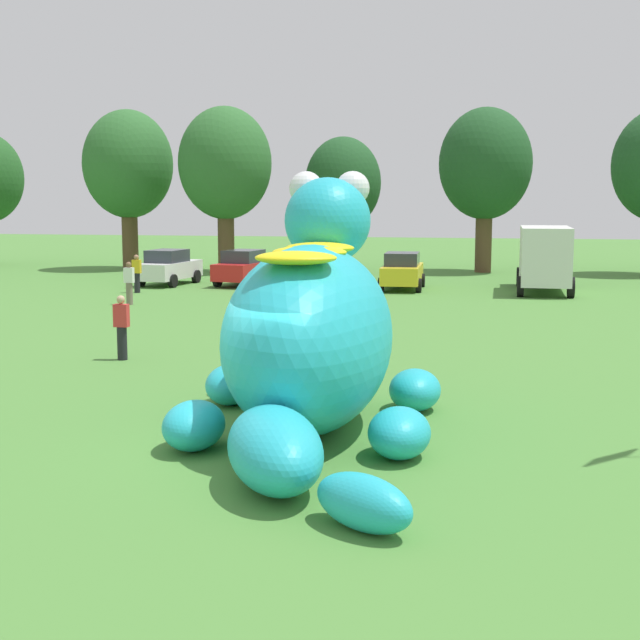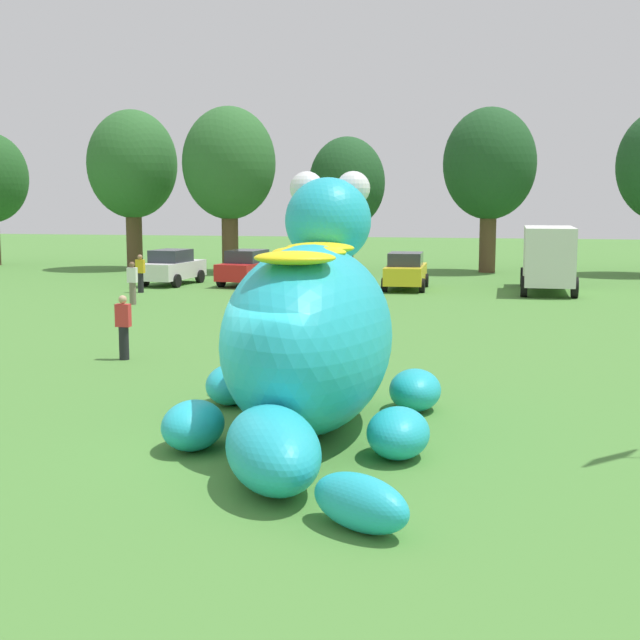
{
  "view_description": "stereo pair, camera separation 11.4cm",
  "coord_description": "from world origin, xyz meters",
  "px_view_note": "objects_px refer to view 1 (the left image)",
  "views": [
    {
      "loc": [
        3.95,
        -14.16,
        4.27
      ],
      "look_at": [
        0.68,
        2.6,
        1.89
      ],
      "focal_mm": 49.83,
      "sensor_mm": 36.0,
      "label": 1
    },
    {
      "loc": [
        4.07,
        -14.14,
        4.27
      ],
      "look_at": [
        0.68,
        2.6,
        1.89
      ],
      "focal_mm": 49.83,
      "sensor_mm": 36.0,
      "label": 2
    }
  ],
  "objects_px": {
    "car_red": "(245,268)",
    "spectator_by_cars": "(129,283)",
    "giant_inflatable_creature": "(310,335)",
    "car_yellow": "(402,271)",
    "spectator_mid_field": "(137,274)",
    "box_truck": "(544,256)",
    "car_white": "(169,267)",
    "spectator_wandering": "(122,328)",
    "car_blue": "(326,271)"
  },
  "relations": [
    {
      "from": "car_red",
      "to": "car_blue",
      "type": "distance_m",
      "value": 4.35
    },
    {
      "from": "car_blue",
      "to": "box_truck",
      "type": "bearing_deg",
      "value": 4.23
    },
    {
      "from": "car_blue",
      "to": "spectator_wandering",
      "type": "xyz_separation_m",
      "value": [
        -1.93,
        -18.87,
        -0.01
      ]
    },
    {
      "from": "spectator_by_cars",
      "to": "box_truck",
      "type": "bearing_deg",
      "value": 26.44
    },
    {
      "from": "car_blue",
      "to": "spectator_by_cars",
      "type": "xyz_separation_m",
      "value": [
        -6.58,
        -7.45,
        -0.01
      ]
    },
    {
      "from": "spectator_mid_field",
      "to": "spectator_wandering",
      "type": "distance_m",
      "value": 16.79
    },
    {
      "from": "spectator_mid_field",
      "to": "box_truck",
      "type": "bearing_deg",
      "value": 12.47
    },
    {
      "from": "car_white",
      "to": "car_yellow",
      "type": "xyz_separation_m",
      "value": [
        11.43,
        -0.02,
        0.0
      ]
    },
    {
      "from": "giant_inflatable_creature",
      "to": "spectator_by_cars",
      "type": "relative_size",
      "value": 5.39
    },
    {
      "from": "car_red",
      "to": "car_blue",
      "type": "relative_size",
      "value": 1.05
    },
    {
      "from": "car_white",
      "to": "car_yellow",
      "type": "height_order",
      "value": "same"
    },
    {
      "from": "spectator_by_cars",
      "to": "car_yellow",
      "type": "bearing_deg",
      "value": 38.3
    },
    {
      "from": "giant_inflatable_creature",
      "to": "car_blue",
      "type": "xyz_separation_m",
      "value": [
        -4.36,
        24.76,
        -0.9
      ]
    },
    {
      "from": "car_red",
      "to": "giant_inflatable_creature",
      "type": "bearing_deg",
      "value": -71.58
    },
    {
      "from": "giant_inflatable_creature",
      "to": "box_truck",
      "type": "bearing_deg",
      "value": 77.78
    },
    {
      "from": "box_truck",
      "to": "spectator_mid_field",
      "type": "relative_size",
      "value": 3.75
    },
    {
      "from": "car_white",
      "to": "spectator_wandering",
      "type": "relative_size",
      "value": 2.5
    },
    {
      "from": "spectator_mid_field",
      "to": "spectator_by_cars",
      "type": "height_order",
      "value": "same"
    },
    {
      "from": "box_truck",
      "to": "spectator_mid_field",
      "type": "bearing_deg",
      "value": -167.53
    },
    {
      "from": "spectator_mid_field",
      "to": "spectator_wandering",
      "type": "relative_size",
      "value": 1.0
    },
    {
      "from": "car_red",
      "to": "spectator_wandering",
      "type": "distance_m",
      "value": 20.02
    },
    {
      "from": "spectator_mid_field",
      "to": "spectator_by_cars",
      "type": "xyz_separation_m",
      "value": [
        1.44,
        -4.23,
        0.0
      ]
    },
    {
      "from": "car_white",
      "to": "spectator_by_cars",
      "type": "relative_size",
      "value": 2.5
    },
    {
      "from": "box_truck",
      "to": "spectator_mid_field",
      "type": "xyz_separation_m",
      "value": [
        -17.9,
        -3.96,
        -0.75
      ]
    },
    {
      "from": "car_yellow",
      "to": "car_blue",
      "type": "bearing_deg",
      "value": -171.76
    },
    {
      "from": "giant_inflatable_creature",
      "to": "car_blue",
      "type": "relative_size",
      "value": 2.25
    },
    {
      "from": "giant_inflatable_creature",
      "to": "spectator_mid_field",
      "type": "relative_size",
      "value": 5.39
    },
    {
      "from": "car_yellow",
      "to": "spectator_by_cars",
      "type": "distance_m",
      "value": 12.84
    },
    {
      "from": "car_red",
      "to": "spectator_by_cars",
      "type": "distance_m",
      "value": 8.79
    },
    {
      "from": "car_yellow",
      "to": "spectator_by_cars",
      "type": "height_order",
      "value": "car_yellow"
    },
    {
      "from": "giant_inflatable_creature",
      "to": "spectator_wandering",
      "type": "xyz_separation_m",
      "value": [
        -6.28,
        5.89,
        -0.91
      ]
    },
    {
      "from": "spectator_by_cars",
      "to": "car_red",
      "type": "bearing_deg",
      "value": 74.45
    },
    {
      "from": "giant_inflatable_creature",
      "to": "car_red",
      "type": "distance_m",
      "value": 27.18
    },
    {
      "from": "car_red",
      "to": "car_yellow",
      "type": "xyz_separation_m",
      "value": [
        7.72,
        -0.51,
        0.0
      ]
    },
    {
      "from": "car_red",
      "to": "spectator_wandering",
      "type": "height_order",
      "value": "car_red"
    },
    {
      "from": "giant_inflatable_creature",
      "to": "spectator_by_cars",
      "type": "height_order",
      "value": "giant_inflatable_creature"
    },
    {
      "from": "car_red",
      "to": "car_yellow",
      "type": "bearing_deg",
      "value": -3.77
    },
    {
      "from": "spectator_by_cars",
      "to": "car_blue",
      "type": "bearing_deg",
      "value": 48.55
    },
    {
      "from": "spectator_wandering",
      "to": "car_yellow",
      "type": "bearing_deg",
      "value": 74.37
    },
    {
      "from": "car_blue",
      "to": "box_truck",
      "type": "relative_size",
      "value": 0.64
    },
    {
      "from": "car_yellow",
      "to": "spectator_wandering",
      "type": "height_order",
      "value": "car_yellow"
    },
    {
      "from": "car_white",
      "to": "box_truck",
      "type": "xyz_separation_m",
      "value": [
        17.82,
        0.21,
        0.74
      ]
    },
    {
      "from": "giant_inflatable_creature",
      "to": "car_yellow",
      "type": "xyz_separation_m",
      "value": [
        -0.86,
        25.26,
        -0.9
      ]
    },
    {
      "from": "box_truck",
      "to": "spectator_mid_field",
      "type": "height_order",
      "value": "box_truck"
    },
    {
      "from": "car_white",
      "to": "giant_inflatable_creature",
      "type": "bearing_deg",
      "value": -64.06
    },
    {
      "from": "car_yellow",
      "to": "box_truck",
      "type": "distance_m",
      "value": 6.43
    },
    {
      "from": "car_yellow",
      "to": "spectator_wandering",
      "type": "xyz_separation_m",
      "value": [
        -5.42,
        -19.38,
        -0.01
      ]
    },
    {
      "from": "box_truck",
      "to": "giant_inflatable_creature",
      "type": "bearing_deg",
      "value": -102.22
    },
    {
      "from": "car_red",
      "to": "spectator_by_cars",
      "type": "bearing_deg",
      "value": -105.55
    },
    {
      "from": "box_truck",
      "to": "spectator_wandering",
      "type": "bearing_deg",
      "value": -121.06
    }
  ]
}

